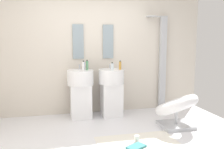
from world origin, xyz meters
name	(u,v)px	position (x,y,z in m)	size (l,w,h in m)	color
ground_plane	(111,142)	(0.00, 0.00, -0.02)	(4.80, 3.60, 0.04)	silver
rear_partition	(93,51)	(0.00, 1.65, 1.30)	(4.80, 0.10, 2.60)	beige
pedestal_sink_left	(81,91)	(-0.31, 1.28, 0.53)	(0.51, 0.51, 1.05)	white
pedestal_sink_right	(111,90)	(0.31, 1.28, 0.53)	(0.51, 0.51, 1.05)	white
vanity_mirror_left	(78,42)	(-0.31, 1.58, 1.50)	(0.22, 0.03, 0.70)	#8C9EA8
vanity_mirror_right	(108,42)	(0.31, 1.58, 1.50)	(0.22, 0.03, 0.70)	#8C9EA8
shower_column	(162,61)	(1.52, 1.53, 1.08)	(0.49, 0.24, 2.05)	#B7BABF
lounge_chair	(176,108)	(1.27, 0.34, 0.35)	(1.10, 1.10, 0.65)	#B7BABF
area_rug	(138,143)	(0.38, -0.16, 0.01)	(1.21, 0.71, 0.01)	white
magazine_teal	(136,147)	(0.29, -0.33, 0.03)	(0.28, 0.16, 0.03)	teal
coffee_mug	(137,139)	(0.37, -0.14, 0.06)	(0.08, 0.08, 0.10)	white
soap_bottle_green	(87,65)	(-0.18, 1.24, 1.05)	(0.05, 0.05, 0.20)	#59996B
soap_bottle_amber	(120,65)	(0.46, 1.17, 1.04)	(0.05, 0.05, 0.18)	#C68C38
soap_bottle_blue	(84,65)	(-0.23, 1.38, 1.03)	(0.05, 0.05, 0.17)	#4C72B7
soap_bottle_clear	(112,67)	(0.29, 1.09, 1.03)	(0.06, 0.06, 0.16)	silver
soap_bottle_white	(83,66)	(-0.26, 1.15, 1.04)	(0.04, 0.04, 0.19)	white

